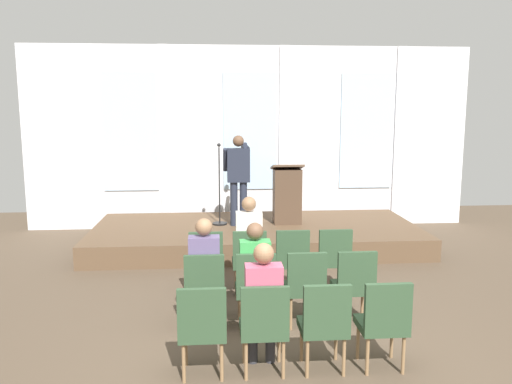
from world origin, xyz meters
The scene contains 22 objects.
ground_plane centered at (0.00, 0.00, 0.00)m, with size 16.86×16.86×0.00m, color brown.
rear_partition centered at (0.03, 6.48, 1.96)m, with size 9.55×0.14×3.89m.
stage_platform centered at (0.00, 4.83, 0.19)m, with size 6.08×2.71×0.38m, color brown.
speaker centered at (-0.32, 4.90, 1.38)m, with size 0.52×0.69×1.70m.
mic_stand centered at (-0.68, 5.00, 0.72)m, with size 0.28×0.28×1.56m.
lectern centered at (0.62, 5.02, 0.94)m, with size 0.60×0.48×1.16m.
chair_r0_c0 centered at (-0.89, 2.19, 0.53)m, with size 0.46×0.44×0.94m.
chair_r0_c1 centered at (-0.30, 2.19, 0.53)m, with size 0.46×0.44×0.94m.
audience_r0_c1 centered at (-0.30, 2.27, 0.77)m, with size 0.36×0.39×1.39m.
chair_r0_c2 centered at (0.30, 2.19, 0.53)m, with size 0.46×0.44×0.94m.
chair_r0_c3 centered at (0.89, 2.19, 0.53)m, with size 0.46×0.44×0.94m.
chair_r1_c0 centered at (-0.89, 1.09, 0.53)m, with size 0.46×0.44×0.94m.
audience_r1_c0 centered at (-0.89, 1.17, 0.74)m, with size 0.36×0.39×1.33m.
chair_r1_c1 centered at (-0.30, 1.09, 0.53)m, with size 0.46×0.44×0.94m.
audience_r1_c1 centered at (-0.30, 1.17, 0.71)m, with size 0.36×0.39×1.27m.
chair_r1_c2 centered at (0.30, 1.09, 0.53)m, with size 0.46×0.44×0.94m.
chair_r1_c3 centered at (0.89, 1.09, 0.53)m, with size 0.46×0.44×0.94m.
chair_r2_c0 centered at (-0.89, -0.02, 0.53)m, with size 0.46×0.44×0.94m.
chair_r2_c1 centered at (-0.30, -0.02, 0.53)m, with size 0.46×0.44×0.94m.
audience_r2_c1 centered at (-0.30, 0.06, 0.73)m, with size 0.36×0.39×1.32m.
chair_r2_c2 centered at (0.30, -0.02, 0.53)m, with size 0.46×0.44×0.94m.
chair_r2_c3 centered at (0.89, -0.02, 0.53)m, with size 0.46×0.44×0.94m.
Camera 1 is at (-0.74, -4.76, 2.60)m, focal length 36.50 mm.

